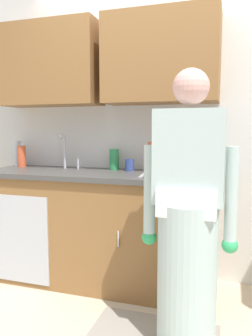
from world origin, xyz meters
The scene contains 12 objects.
kitchen_wall_with_uppers centered at (-0.14, 0.99, 1.48)m, with size 4.80×0.44×2.70m.
counter_cabinet centered at (-0.55, 0.70, 0.45)m, with size 1.90×0.62×0.90m.
countertop centered at (-0.55, 0.70, 0.92)m, with size 1.96×0.66×0.04m, color #474442.
sink centered at (-0.89, 0.71, 0.93)m, with size 0.50×0.36×0.35m.
person_at_sink centered at (0.28, 0.02, 0.69)m, with size 0.55×0.34×1.62m.
bottle_water_tall centered at (-0.47, 0.90, 1.03)m, with size 0.08×0.08×0.18m, color #2D8C4C.
bottle_dish_liquid centered at (-0.12, 0.86, 1.06)m, with size 0.07×0.07×0.25m, color #E05933.
bottle_soap centered at (0.23, 0.91, 1.04)m, with size 0.07×0.07×0.20m, color #66388C.
bottle_water_short centered at (-1.38, 0.84, 1.04)m, with size 0.07×0.07×0.20m, color #E05933.
bottle_cleaner_spray centered at (-1.46, 0.90, 1.06)m, with size 0.06×0.06×0.24m, color silver.
cup_by_sink centered at (-0.32, 0.85, 0.99)m, with size 0.08×0.08×0.10m, color #33478C.
knife_on_counter centered at (-0.14, 0.61, 0.94)m, with size 0.24×0.02×0.01m, color silver.
Camera 1 is at (0.50, -1.84, 1.29)m, focal length 35.66 mm.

